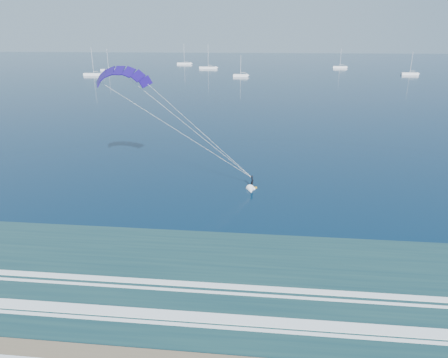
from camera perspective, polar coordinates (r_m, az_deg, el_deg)
kitesurfer_rig at (r=50.67m, az=-5.15°, el=7.50°), size 21.25×6.02×17.12m
sailboat_0 at (r=217.90m, az=-18.11°, el=14.05°), size 10.13×2.40×13.58m
sailboat_1 at (r=241.03m, az=-16.15°, el=14.72°), size 8.78×2.40×12.04m
sailboat_2 at (r=250.45m, az=-2.26°, el=15.63°), size 10.71×2.40×14.16m
sailboat_3 at (r=202.53m, az=2.38°, el=14.59°), size 7.19×2.40×10.19m
sailboat_4 at (r=264.46m, az=16.21°, el=15.11°), size 8.39×2.40×11.46m
sailboat_5 at (r=231.29m, az=25.01°, el=13.48°), size 8.29×2.40×11.37m
sailboat_7 at (r=288.40m, az=-5.68°, el=16.12°), size 10.03×2.40×13.43m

